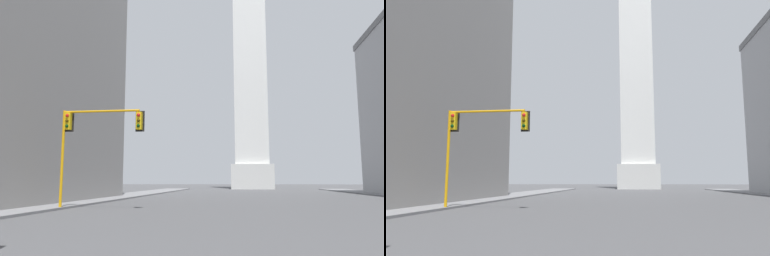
# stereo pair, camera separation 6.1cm
# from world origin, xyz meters

# --- Properties ---
(sidewalk_left) EXTENTS (5.00, 101.40, 0.15)m
(sidewalk_left) POSITION_xyz_m (-16.00, 30.42, 0.07)
(sidewalk_left) COLOR slate
(sidewalk_left) RESTS_ON ground_plane
(obelisk) EXTENTS (9.09, 9.09, 73.04)m
(obelisk) POSITION_xyz_m (0.00, 84.50, 35.18)
(obelisk) COLOR silver
(obelisk) RESTS_ON ground_plane
(traffic_light_mid_left) EXTENTS (5.47, 0.50, 6.27)m
(traffic_light_mid_left) POSITION_xyz_m (-11.99, 22.35, 4.80)
(traffic_light_mid_left) COLOR orange
(traffic_light_mid_left) RESTS_ON ground_plane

